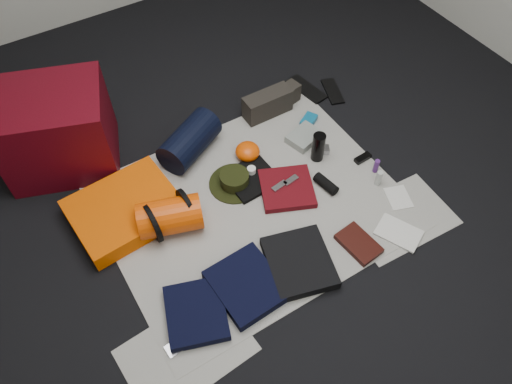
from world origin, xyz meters
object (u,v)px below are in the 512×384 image
stuff_sack (170,216)px  compact_camera (321,150)px  sleeping_pad (125,210)px  water_bottle (318,147)px  red_cabinet (57,130)px  navy_duffel (190,141)px  paperback_book (359,244)px

stuff_sack → compact_camera: stuff_sack is taller
sleeping_pad → water_bottle: size_ratio=2.94×
red_cabinet → navy_duffel: (0.66, -0.35, -0.14)m
navy_duffel → water_bottle: navy_duffel is taller
navy_duffel → paperback_book: (0.45, -1.06, -0.09)m
stuff_sack → navy_duffel: navy_duffel is taller
red_cabinet → sleeping_pad: (0.14, -0.58, -0.19)m
water_bottle → paperback_book: water_bottle is taller
water_bottle → stuff_sack: bearing=179.5°
navy_duffel → water_bottle: (0.63, -0.44, -0.01)m
navy_duffel → paperback_book: size_ratio=1.72×
sleeping_pad → navy_duffel: 0.57m
stuff_sack → water_bottle: size_ratio=1.75×
sleeping_pad → navy_duffel: (0.52, 0.23, 0.05)m
red_cabinet → navy_duffel: size_ratio=1.51×
compact_camera → water_bottle: bearing=-123.3°
stuff_sack → navy_duffel: size_ratio=0.85×
navy_duffel → compact_camera: bearing=-59.1°
stuff_sack → water_bottle: (0.97, -0.01, -0.00)m
red_cabinet → paperback_book: red_cabinet is taller
red_cabinet → navy_duffel: 0.76m
sleeping_pad → stuff_sack: stuff_sack is taller
compact_camera → stuff_sack: bearing=-149.3°
paperback_book → navy_duffel: bearing=107.0°
sleeping_pad → paperback_book: bearing=-40.4°
stuff_sack → navy_duffel: bearing=51.9°
water_bottle → sleeping_pad: bearing=169.7°
red_cabinet → sleeping_pad: red_cabinet is taller
sleeping_pad → paperback_book: size_ratio=2.46×
stuff_sack → paperback_book: size_ratio=1.46×
sleeping_pad → water_bottle: (1.15, -0.21, 0.04)m
water_bottle → navy_duffel: bearing=145.1°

